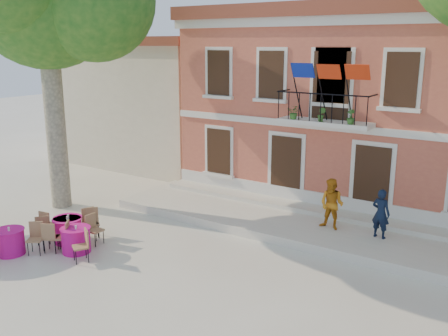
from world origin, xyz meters
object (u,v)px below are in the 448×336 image
cafe_table_4 (68,228)px  pedestrian_navy (381,214)px  cafe_table_3 (67,229)px  pedestrian_orange (332,204)px  cafe_table_0 (76,239)px  cafe_table_1 (10,241)px

cafe_table_4 → pedestrian_navy: bearing=30.5°
pedestrian_navy → cafe_table_3: bearing=40.3°
pedestrian_navy → pedestrian_orange: (-1.53, -0.12, 0.05)m
cafe_table_3 → cafe_table_4: size_ratio=1.04×
pedestrian_navy → cafe_table_3: 9.73m
cafe_table_0 → cafe_table_3: (-0.84, 0.38, 0.00)m
pedestrian_navy → cafe_table_4: bearing=39.3°
cafe_table_4 → cafe_table_1: bearing=-108.7°
cafe_table_3 → pedestrian_navy: bearing=31.4°
pedestrian_orange → cafe_table_0: bearing=-133.5°
cafe_table_1 → cafe_table_0: bearing=37.9°
pedestrian_orange → cafe_table_0: pedestrian_orange is taller
pedestrian_navy → cafe_table_0: pedestrian_navy is taller
pedestrian_navy → cafe_table_0: (-7.44, -5.44, -0.64)m
pedestrian_navy → pedestrian_orange: 1.53m
pedestrian_orange → cafe_table_1: size_ratio=0.89×
cafe_table_3 → cafe_table_4: (-0.11, 0.12, -0.01)m
pedestrian_navy → pedestrian_orange: pedestrian_orange is taller
pedestrian_navy → cafe_table_0: 9.24m
pedestrian_navy → cafe_table_3: pedestrian_navy is taller
cafe_table_1 → pedestrian_navy: bearing=36.5°
cafe_table_0 → cafe_table_3: bearing=155.6°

